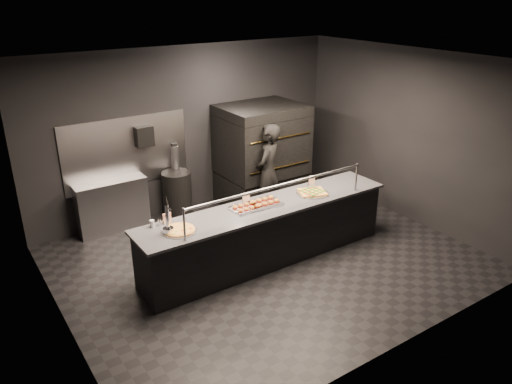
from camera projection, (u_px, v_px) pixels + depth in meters
The scene contains 15 objects.
room at pixel (264, 168), 7.18m from camera, with size 6.04×6.00×3.00m.
service_counter at pixel (267, 233), 7.56m from camera, with size 4.10×0.78×1.37m.
pizza_oven at pixel (261, 155), 9.44m from camera, with size 1.50×1.23×1.91m.
prep_shelf at pixel (112, 206), 8.51m from camera, with size 1.20×0.35×0.90m, color #99999E.
towel_dispenser at pixel (144, 136), 8.50m from camera, with size 0.30×0.20×0.35m, color black.
fire_extinguisher at pixel (175, 158), 8.98m from camera, with size 0.14×0.14×0.51m.
beer_tap at pixel (168, 223), 6.48m from camera, with size 0.14×0.21×0.56m.
round_pizza at pixel (179, 230), 6.60m from camera, with size 0.48×0.48×0.03m.
slider_tray_a at pixel (246, 207), 7.25m from camera, with size 0.46×0.36×0.07m.
slider_tray_b at pixel (265, 202), 7.42m from camera, with size 0.54×0.46×0.07m.
square_pizza at pixel (312, 192), 7.80m from camera, with size 0.51×0.51×0.05m.
condiment_jar at pixel (154, 223), 6.71m from camera, with size 0.16×0.06×0.10m.
tent_cards at pixel (246, 197), 7.46m from camera, with size 2.68×0.04×0.15m.
trash_bin at pixel (177, 195), 8.99m from camera, with size 0.52×0.52×0.87m, color black.
worker at pixel (268, 173), 8.77m from camera, with size 0.64×0.42×1.76m, color black.
Camera 1 is at (-3.91, -5.49, 3.93)m, focal length 35.00 mm.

